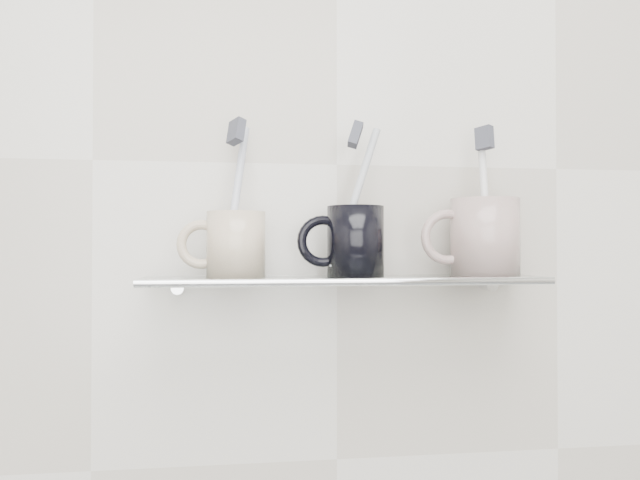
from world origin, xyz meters
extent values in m
plane|color=beige|center=(0.00, 1.10, 1.25)|extent=(2.50, 0.00, 2.50)
cube|color=silver|center=(0.00, 1.04, 1.10)|extent=(0.50, 0.12, 0.01)
cylinder|color=silver|center=(0.00, 0.98, 1.10)|extent=(0.50, 0.01, 0.01)
cylinder|color=silver|center=(-0.21, 1.09, 1.09)|extent=(0.02, 0.03, 0.02)
cylinder|color=silver|center=(0.21, 1.09, 1.09)|extent=(0.02, 0.03, 0.02)
cylinder|color=beige|center=(-0.14, 1.04, 1.14)|extent=(0.08, 0.08, 0.08)
torus|color=beige|center=(-0.18, 1.04, 1.14)|extent=(0.06, 0.01, 0.06)
cylinder|color=#A5B0C7|center=(-0.14, 1.04, 1.20)|extent=(0.04, 0.07, 0.18)
cube|color=#383A44|center=(-0.14, 1.04, 1.28)|extent=(0.03, 0.03, 0.04)
cylinder|color=black|center=(0.01, 1.04, 1.14)|extent=(0.09, 0.09, 0.09)
torus|color=black|center=(-0.03, 1.04, 1.14)|extent=(0.07, 0.01, 0.07)
cylinder|color=#A6AEB5|center=(0.01, 1.04, 1.20)|extent=(0.07, 0.03, 0.18)
cube|color=#383A44|center=(0.01, 1.04, 1.28)|extent=(0.02, 0.03, 0.04)
cylinder|color=silver|center=(0.19, 1.04, 1.15)|extent=(0.10, 0.10, 0.10)
torus|color=silver|center=(0.14, 1.04, 1.15)|extent=(0.07, 0.01, 0.07)
cylinder|color=white|center=(0.19, 1.04, 1.20)|extent=(0.01, 0.04, 0.19)
cube|color=#383A44|center=(0.19, 1.04, 1.28)|extent=(0.02, 0.03, 0.03)
cylinder|color=silver|center=(0.21, 1.04, 1.11)|extent=(0.03, 0.03, 0.01)
camera|label=1|loc=(-0.14, 0.26, 1.13)|focal=35.00mm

